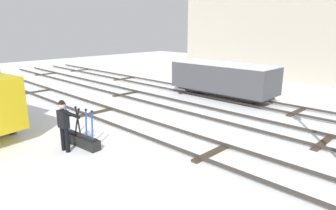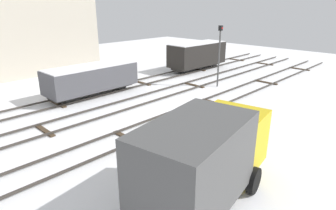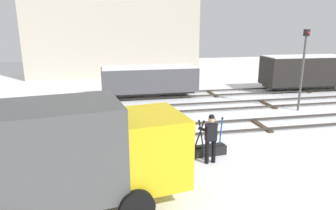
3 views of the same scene
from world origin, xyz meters
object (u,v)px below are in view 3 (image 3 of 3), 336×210
delivery_truck (73,152)px  signal_post (303,63)px  switch_lever_frame (203,149)px  rail_worker (211,135)px  freight_car_far_end (304,71)px  freight_car_back_track (149,80)px

delivery_truck → signal_post: 13.85m
switch_lever_frame → rail_worker: 0.98m
delivery_truck → freight_car_far_end: 19.55m
freight_car_far_end → delivery_truck: bearing=-138.9°
signal_post → freight_car_far_end: signal_post is taller
switch_lever_frame → rail_worker: rail_worker is taller
signal_post → freight_car_back_track: size_ratio=0.72×
freight_car_far_end → freight_car_back_track: bearing=-178.2°
signal_post → freight_car_far_end: size_ratio=0.74×
signal_post → freight_car_far_end: bearing=53.8°
delivery_truck → freight_car_far_end: size_ratio=0.96×
switch_lever_frame → freight_car_back_track: bearing=88.4°
rail_worker → freight_car_back_track: 10.37m
delivery_truck → freight_car_back_track: size_ratio=0.93×
switch_lever_frame → delivery_truck: bearing=-154.0°
rail_worker → freight_car_far_end: (10.74, 10.34, 0.44)m
freight_car_far_end → switch_lever_frame: bearing=-136.2°
switch_lever_frame → freight_car_back_track: size_ratio=0.29×
switch_lever_frame → freight_car_back_track: 9.81m
switch_lever_frame → freight_car_far_end: freight_car_far_end is taller
switch_lever_frame → freight_car_far_end: bearing=36.6°
switch_lever_frame → freight_car_far_end: (10.80, 9.74, 1.21)m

